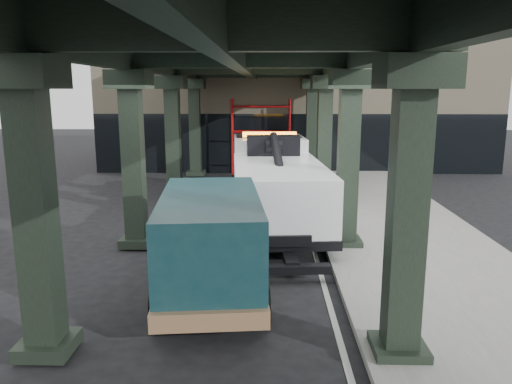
# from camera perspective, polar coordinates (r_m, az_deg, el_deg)

# --- Properties ---
(ground) EXTENTS (90.00, 90.00, 0.00)m
(ground) POSITION_cam_1_polar(r_m,az_deg,el_deg) (12.62, -0.42, -9.20)
(ground) COLOR black
(ground) RESTS_ON ground
(sidewalk) EXTENTS (5.00, 40.00, 0.15)m
(sidewalk) POSITION_cam_1_polar(r_m,az_deg,el_deg) (15.05, 17.32, -5.95)
(sidewalk) COLOR gray
(sidewalk) RESTS_ON ground
(lane_stripe) EXTENTS (0.12, 38.00, 0.01)m
(lane_stripe) POSITION_cam_1_polar(r_m,az_deg,el_deg) (14.55, 6.57, -6.36)
(lane_stripe) COLOR silver
(lane_stripe) RESTS_ON ground
(viaduct) EXTENTS (7.40, 32.00, 6.40)m
(viaduct) POSITION_cam_1_polar(r_m,az_deg,el_deg) (13.83, -1.91, 15.68)
(viaduct) COLOR black
(viaduct) RESTS_ON ground
(building) EXTENTS (22.00, 10.00, 8.00)m
(building) POSITION_cam_1_polar(r_m,az_deg,el_deg) (31.83, 4.38, 10.77)
(building) COLOR #C6B793
(building) RESTS_ON ground
(scaffolding) EXTENTS (3.08, 0.88, 4.00)m
(scaffolding) POSITION_cam_1_polar(r_m,az_deg,el_deg) (26.53, 0.56, 6.53)
(scaffolding) COLOR #AE0D10
(scaffolding) RESTS_ON ground
(tow_truck) EXTENTS (3.32, 9.56, 3.08)m
(tow_truck) POSITION_cam_1_polar(r_m,az_deg,el_deg) (16.88, 2.04, 1.47)
(tow_truck) COLOR black
(tow_truck) RESTS_ON ground
(towed_van) EXTENTS (2.73, 5.82, 2.29)m
(towed_van) POSITION_cam_1_polar(r_m,az_deg,el_deg) (11.16, -5.19, -5.39)
(towed_van) COLOR #103339
(towed_van) RESTS_ON ground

